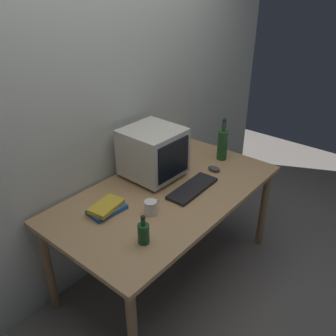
{
  "coord_description": "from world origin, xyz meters",
  "views": [
    {
      "loc": [
        -1.6,
        -1.32,
        2.06
      ],
      "look_at": [
        0.0,
        0.0,
        0.93
      ],
      "focal_mm": 38.06,
      "sensor_mm": 36.0,
      "label": 1
    }
  ],
  "objects_px": {
    "keyboard": "(192,188)",
    "mug": "(151,207)",
    "book_stack": "(107,208)",
    "crt_monitor": "(153,153)",
    "bottle_short": "(143,232)",
    "bottle_tall": "(223,144)",
    "computer_mouse": "(214,169)"
  },
  "relations": [
    {
      "from": "computer_mouse",
      "to": "bottle_short",
      "type": "distance_m",
      "value": 0.95
    },
    {
      "from": "bottle_tall",
      "to": "keyboard",
      "type": "bearing_deg",
      "value": -169.47
    },
    {
      "from": "mug",
      "to": "book_stack",
      "type": "bearing_deg",
      "value": 125.98
    },
    {
      "from": "book_stack",
      "to": "mug",
      "type": "distance_m",
      "value": 0.28
    },
    {
      "from": "keyboard",
      "to": "book_stack",
      "type": "bearing_deg",
      "value": 152.79
    },
    {
      "from": "book_stack",
      "to": "computer_mouse",
      "type": "bearing_deg",
      "value": -14.53
    },
    {
      "from": "computer_mouse",
      "to": "bottle_tall",
      "type": "bearing_deg",
      "value": 17.15
    },
    {
      "from": "bottle_tall",
      "to": "computer_mouse",
      "type": "bearing_deg",
      "value": -162.82
    },
    {
      "from": "book_stack",
      "to": "bottle_tall",
      "type": "bearing_deg",
      "value": -8.52
    },
    {
      "from": "keyboard",
      "to": "bottle_short",
      "type": "bearing_deg",
      "value": -171.26
    },
    {
      "from": "bottle_tall",
      "to": "book_stack",
      "type": "bearing_deg",
      "value": 171.48
    },
    {
      "from": "keyboard",
      "to": "mug",
      "type": "bearing_deg",
      "value": 172.85
    },
    {
      "from": "bottle_short",
      "to": "mug",
      "type": "distance_m",
      "value": 0.27
    },
    {
      "from": "keyboard",
      "to": "book_stack",
      "type": "height_order",
      "value": "book_stack"
    },
    {
      "from": "bottle_tall",
      "to": "mug",
      "type": "relative_size",
      "value": 2.92
    },
    {
      "from": "crt_monitor",
      "to": "bottle_tall",
      "type": "relative_size",
      "value": 1.12
    },
    {
      "from": "keyboard",
      "to": "bottle_tall",
      "type": "height_order",
      "value": "bottle_tall"
    },
    {
      "from": "crt_monitor",
      "to": "mug",
      "type": "height_order",
      "value": "crt_monitor"
    },
    {
      "from": "book_stack",
      "to": "mug",
      "type": "bearing_deg",
      "value": -54.02
    },
    {
      "from": "crt_monitor",
      "to": "bottle_short",
      "type": "height_order",
      "value": "crt_monitor"
    },
    {
      "from": "bottle_short",
      "to": "book_stack",
      "type": "distance_m",
      "value": 0.38
    },
    {
      "from": "bottle_short",
      "to": "mug",
      "type": "relative_size",
      "value": 1.52
    },
    {
      "from": "keyboard",
      "to": "crt_monitor",
      "type": "bearing_deg",
      "value": 93.04
    },
    {
      "from": "computer_mouse",
      "to": "mug",
      "type": "distance_m",
      "value": 0.71
    },
    {
      "from": "crt_monitor",
      "to": "book_stack",
      "type": "relative_size",
      "value": 1.61
    },
    {
      "from": "bottle_tall",
      "to": "mug",
      "type": "bearing_deg",
      "value": -176.09
    },
    {
      "from": "book_stack",
      "to": "mug",
      "type": "relative_size",
      "value": 2.04
    },
    {
      "from": "crt_monitor",
      "to": "book_stack",
      "type": "height_order",
      "value": "crt_monitor"
    },
    {
      "from": "crt_monitor",
      "to": "keyboard",
      "type": "xyz_separation_m",
      "value": [
        0.03,
        -0.33,
        -0.18
      ]
    },
    {
      "from": "computer_mouse",
      "to": "bottle_tall",
      "type": "xyz_separation_m",
      "value": [
        0.21,
        0.06,
        0.11
      ]
    },
    {
      "from": "crt_monitor",
      "to": "bottle_short",
      "type": "xyz_separation_m",
      "value": [
        -0.59,
        -0.45,
        -0.13
      ]
    },
    {
      "from": "keyboard",
      "to": "book_stack",
      "type": "distance_m",
      "value": 0.61
    }
  ]
}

